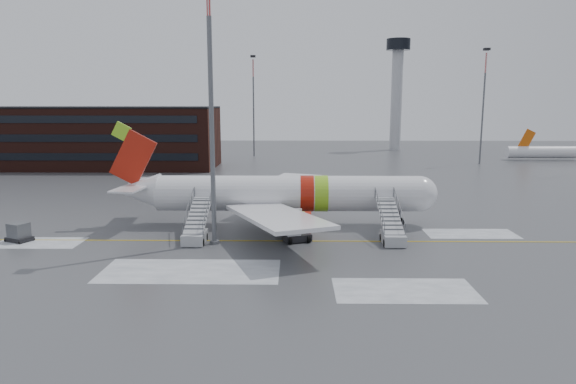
{
  "coord_description": "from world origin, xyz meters",
  "views": [
    {
      "loc": [
        2.24,
        -48.59,
        13.12
      ],
      "look_at": [
        1.49,
        3.45,
        4.0
      ],
      "focal_mm": 32.0,
      "sensor_mm": 36.0,
      "label": 1
    }
  ],
  "objects_px": {
    "airstair_aft": "(196,230)",
    "light_mast_near": "(211,99)",
    "airliner": "(279,194)",
    "airstair_fwd": "(392,231)",
    "pushback_tug": "(295,235)",
    "uld_container": "(19,233)"
  },
  "relations": [
    {
      "from": "airstair_aft",
      "to": "pushback_tug",
      "type": "distance_m",
      "value": 9.5
    },
    {
      "from": "airstair_aft",
      "to": "light_mast_near",
      "type": "bearing_deg",
      "value": -25.57
    },
    {
      "from": "pushback_tug",
      "to": "light_mast_near",
      "type": "bearing_deg",
      "value": -174.78
    },
    {
      "from": "airliner",
      "to": "airstair_fwd",
      "type": "bearing_deg",
      "value": -31.01
    },
    {
      "from": "airstair_aft",
      "to": "uld_container",
      "type": "height_order",
      "value": "airstair_aft"
    },
    {
      "from": "airstair_fwd",
      "to": "light_mast_near",
      "type": "distance_m",
      "value": 20.83
    },
    {
      "from": "airstair_fwd",
      "to": "pushback_tug",
      "type": "height_order",
      "value": "airstair_fwd"
    },
    {
      "from": "pushback_tug",
      "to": "airstair_aft",
      "type": "bearing_deg",
      "value": 178.69
    },
    {
      "from": "airliner",
      "to": "uld_container",
      "type": "xyz_separation_m",
      "value": [
        -24.7,
        -6.89,
        -2.58
      ]
    },
    {
      "from": "uld_container",
      "to": "light_mast_near",
      "type": "height_order",
      "value": "light_mast_near"
    },
    {
      "from": "airstair_fwd",
      "to": "light_mast_near",
      "type": "xyz_separation_m",
      "value": [
        -16.76,
        -0.91,
        12.33
      ]
    },
    {
      "from": "pushback_tug",
      "to": "uld_container",
      "type": "distance_m",
      "value": 26.4
    },
    {
      "from": "airstair_fwd",
      "to": "light_mast_near",
      "type": "relative_size",
      "value": 0.3
    },
    {
      "from": "airstair_aft",
      "to": "light_mast_near",
      "type": "distance_m",
      "value": 12.51
    },
    {
      "from": "airstair_aft",
      "to": "light_mast_near",
      "type": "xyz_separation_m",
      "value": [
        1.9,
        -0.91,
        12.33
      ]
    },
    {
      "from": "airstair_fwd",
      "to": "light_mast_near",
      "type": "height_order",
      "value": "light_mast_near"
    },
    {
      "from": "light_mast_near",
      "to": "airstair_aft",
      "type": "bearing_deg",
      "value": 154.43
    },
    {
      "from": "airliner",
      "to": "airstair_aft",
      "type": "height_order",
      "value": "airliner"
    },
    {
      "from": "airstair_fwd",
      "to": "uld_container",
      "type": "distance_m",
      "value": 35.57
    },
    {
      "from": "uld_container",
      "to": "light_mast_near",
      "type": "xyz_separation_m",
      "value": [
        18.81,
        -0.56,
        12.56
      ]
    },
    {
      "from": "airstair_aft",
      "to": "light_mast_near",
      "type": "height_order",
      "value": "light_mast_near"
    },
    {
      "from": "uld_container",
      "to": "light_mast_near",
      "type": "relative_size",
      "value": 0.1
    }
  ]
}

